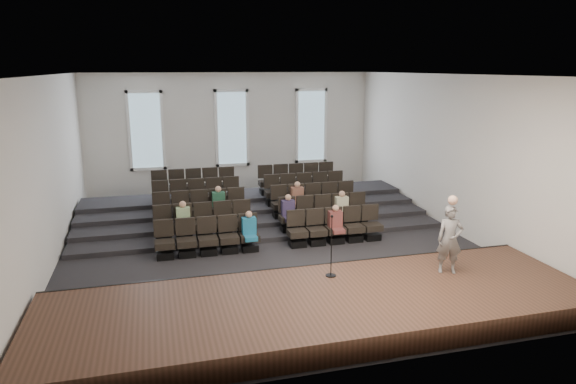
% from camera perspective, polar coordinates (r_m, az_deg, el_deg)
% --- Properties ---
extents(ground, '(14.00, 14.00, 0.00)m').
position_cam_1_polar(ground, '(15.80, -2.09, -5.55)').
color(ground, black).
rests_on(ground, ground).
extents(ceiling, '(12.00, 14.00, 0.02)m').
position_cam_1_polar(ceiling, '(14.92, -2.26, 12.93)').
color(ceiling, white).
rests_on(ceiling, ground).
extents(wall_back, '(12.00, 0.04, 5.00)m').
position_cam_1_polar(wall_back, '(21.99, -6.26, 6.56)').
color(wall_back, silver).
rests_on(wall_back, ground).
extents(wall_front, '(12.00, 0.04, 5.00)m').
position_cam_1_polar(wall_front, '(8.65, 8.23, -4.71)').
color(wall_front, silver).
rests_on(wall_front, ground).
extents(wall_left, '(0.04, 14.00, 5.00)m').
position_cam_1_polar(wall_left, '(15.05, -25.14, 2.03)').
color(wall_left, silver).
rests_on(wall_left, ground).
extents(wall_right, '(0.04, 14.00, 5.00)m').
position_cam_1_polar(wall_right, '(17.48, 17.50, 4.16)').
color(wall_right, silver).
rests_on(wall_right, ground).
extents(stage, '(11.80, 3.60, 0.50)m').
position_cam_1_polar(stage, '(11.17, 3.89, -12.70)').
color(stage, '#462A1E').
rests_on(stage, ground).
extents(stage_lip, '(11.80, 0.06, 0.52)m').
position_cam_1_polar(stage_lip, '(12.70, 1.30, -9.28)').
color(stage_lip, black).
rests_on(stage_lip, ground).
extents(risers, '(11.80, 4.80, 0.60)m').
position_cam_1_polar(risers, '(18.71, -4.27, -1.87)').
color(risers, black).
rests_on(risers, ground).
extents(seating_rows, '(6.80, 4.70, 1.67)m').
position_cam_1_polar(seating_rows, '(17.04, -3.27, -1.73)').
color(seating_rows, black).
rests_on(seating_rows, ground).
extents(windows, '(8.44, 0.10, 3.24)m').
position_cam_1_polar(windows, '(21.90, -6.25, 7.06)').
color(windows, white).
rests_on(windows, wall_back).
extents(audience, '(5.45, 2.64, 1.10)m').
position_cam_1_polar(audience, '(16.03, -1.52, -2.15)').
color(audience, '#1C6B8F').
rests_on(audience, seating_rows).
extents(speaker, '(0.68, 0.56, 1.61)m').
position_cam_1_polar(speaker, '(12.56, 17.53, -5.06)').
color(speaker, slate).
rests_on(speaker, stage).
extents(mic_stand, '(0.25, 0.25, 1.47)m').
position_cam_1_polar(mic_stand, '(11.93, 4.82, -7.33)').
color(mic_stand, black).
rests_on(mic_stand, stage).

